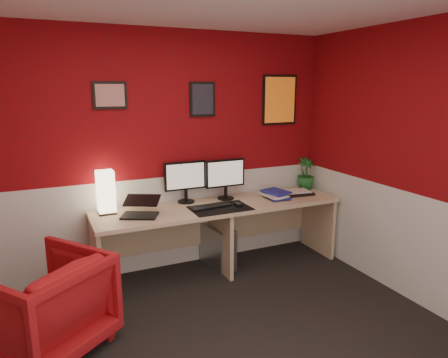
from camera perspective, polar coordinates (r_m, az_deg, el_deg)
wall_back at (r=4.26m, az=-10.47°, el=3.37°), size 4.00×0.01×2.50m
wall_right at (r=3.86m, az=27.33°, el=1.18°), size 0.01×3.50×2.50m
wainscot_back at (r=4.43m, az=-10.06°, el=-6.24°), size 4.00×0.01×1.00m
wainscot_right at (r=4.06m, az=26.18°, el=-9.24°), size 0.01×3.50×1.00m
desk at (r=4.37m, az=-0.55°, el=-8.19°), size 2.60×0.65×0.73m
shoji_lamp at (r=4.08m, az=-16.17°, el=-1.93°), size 0.16×0.16×0.40m
laptop at (r=3.93m, az=-11.75°, el=-3.63°), size 0.40×0.35×0.22m
monitor_left at (r=4.29m, az=-5.39°, el=0.49°), size 0.45×0.06×0.58m
monitor_right at (r=4.40m, az=0.24°, el=0.85°), size 0.45×0.06×0.58m
desk_mat at (r=4.12m, az=-0.52°, el=-4.10°), size 0.60×0.38×0.01m
keyboard at (r=4.15m, az=-1.92°, el=-3.84°), size 0.43×0.18×0.02m
mouse at (r=4.19m, az=1.97°, el=-3.59°), size 0.06×0.10×0.03m
book_bottom at (r=4.50m, az=6.09°, el=-2.56°), size 0.27×0.33×0.03m
book_middle at (r=4.44m, az=5.82°, el=-2.43°), size 0.24×0.31×0.02m
book_top at (r=4.47m, az=6.27°, el=-2.03°), size 0.28×0.33×0.03m
zen_tray at (r=4.73m, az=10.01°, el=-1.93°), size 0.38×0.29×0.03m
potted_plant at (r=4.96m, az=11.35°, el=0.76°), size 0.22×0.22×0.38m
pc_tower at (r=4.52m, az=-0.85°, el=-9.40°), size 0.26×0.47×0.45m
armchair at (r=3.40m, az=-23.88°, el=-15.76°), size 1.12×1.12×0.74m
art_left at (r=4.11m, az=-15.65°, el=11.20°), size 0.32×0.02×0.26m
art_center at (r=4.37m, az=-3.03°, el=11.06°), size 0.28×0.02×0.36m
art_right at (r=4.80m, az=7.75°, el=10.89°), size 0.44×0.02×0.56m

